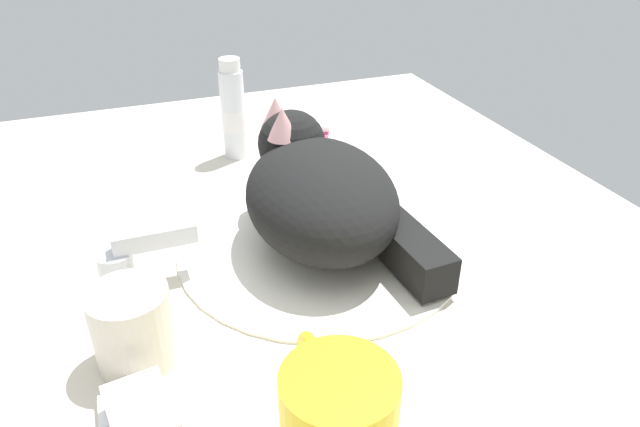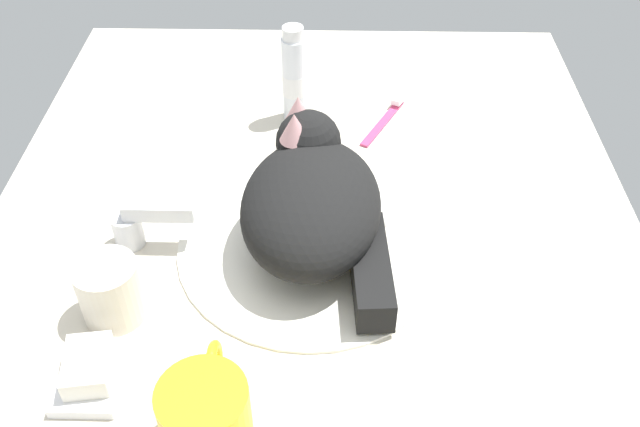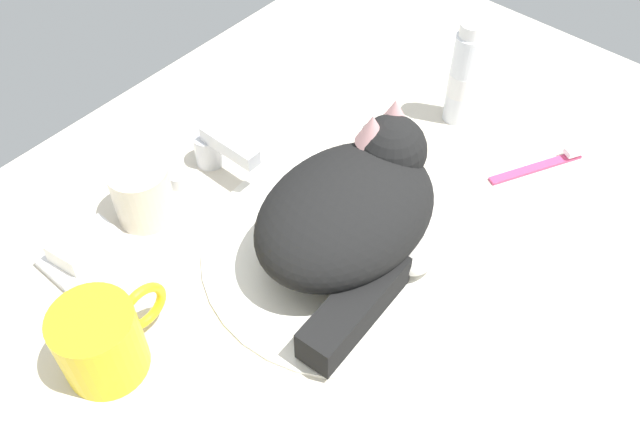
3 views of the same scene
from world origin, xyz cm
name	(u,v)px [view 2 (image 2 of 3)]	position (x,y,z in cm)	size (l,w,h in cm)	color
ground_plane	(312,254)	(0.00, 0.00, -1.50)	(110.00, 82.50, 3.00)	beige
sink_basin	(311,243)	(0.00, 0.00, 0.41)	(32.38, 32.38, 0.83)	white
faucet	(137,227)	(0.00, 20.86, 2.77)	(13.05, 10.17, 6.35)	silver
cat	(314,200)	(0.88, -0.35, 6.60)	(26.71, 18.96, 13.80)	black
coffee_mug	(207,417)	(-26.19, 8.63, 4.18)	(12.29, 8.25, 8.36)	yellow
rinse_cup	(110,291)	(-11.00, 21.19, 3.68)	(6.84, 6.84, 7.37)	silver
soap_dish	(92,376)	(-19.70, 21.51, 0.60)	(9.00, 6.40, 1.20)	white
soap_bar	(88,366)	(-19.70, 21.51, 2.45)	(6.37, 4.43, 2.50)	white
toothpaste_bottle	(294,77)	(27.46, 3.29, 6.90)	(3.56, 3.56, 14.75)	white
toothbrush	(385,118)	(26.70, -10.25, 0.54)	(12.15, 7.15, 1.60)	#D83F72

